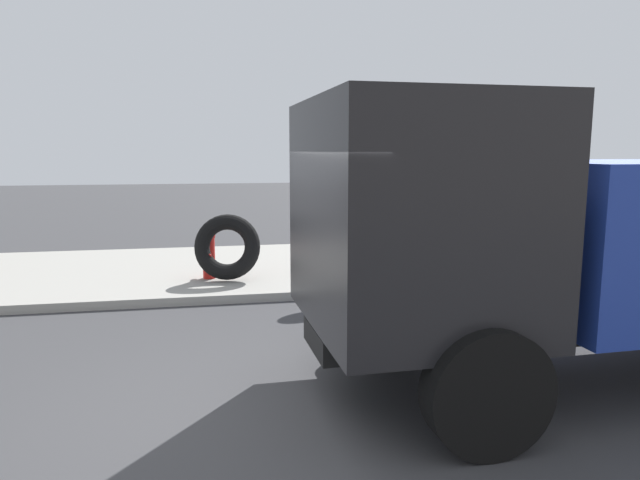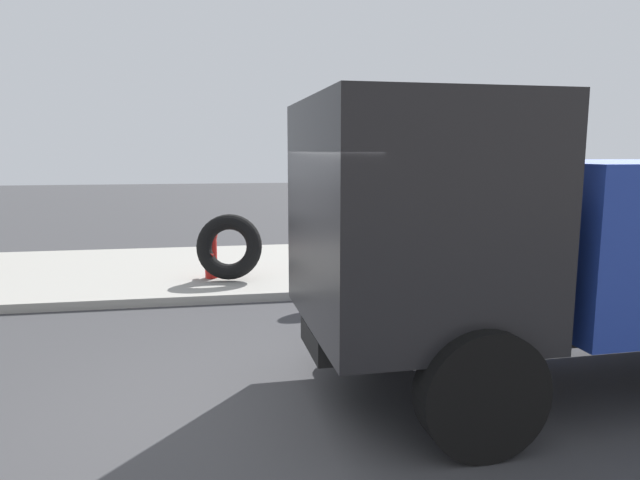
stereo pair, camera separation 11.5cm
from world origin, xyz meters
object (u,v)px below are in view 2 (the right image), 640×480
object	(u,v)px
loose_tire	(229,247)
dump_truck_blue	(610,235)
stop_sign	(355,206)
fire_hydrant	(211,252)

from	to	relation	value
loose_tire	dump_truck_blue	size ratio (longest dim) A/B	0.17
loose_tire	stop_sign	world-z (taller)	stop_sign
loose_tire	dump_truck_blue	xyz separation A→B (m)	(3.97, -5.01, 0.84)
loose_tire	stop_sign	size ratio (longest dim) A/B	0.60
stop_sign	dump_truck_blue	size ratio (longest dim) A/B	0.28
stop_sign	dump_truck_blue	xyz separation A→B (m)	(1.77, -4.35, 0.07)
fire_hydrant	loose_tire	distance (m)	0.42
stop_sign	dump_truck_blue	distance (m)	4.69
fire_hydrant	dump_truck_blue	xyz separation A→B (m)	(4.31, -5.24, 0.96)
fire_hydrant	dump_truck_blue	distance (m)	6.85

